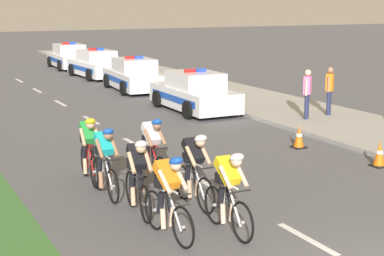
{
  "coord_description": "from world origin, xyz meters",
  "views": [
    {
      "loc": [
        -6.25,
        -5.38,
        4.01
      ],
      "look_at": [
        0.1,
        6.99,
        1.1
      ],
      "focal_mm": 56.58,
      "sensor_mm": 36.0,
      "label": 1
    }
  ],
  "objects": [
    {
      "name": "cyclist_second",
      "position": [
        -1.09,
        3.29,
        0.79
      ],
      "size": [
        0.42,
        1.72,
        1.56
      ],
      "color": "black",
      "rests_on": "ground"
    },
    {
      "name": "cyclist_third",
      "position": [
        -2.14,
        4.89,
        0.79
      ],
      "size": [
        0.45,
        1.72,
        1.56
      ],
      "color": "black",
      "rests_on": "ground"
    },
    {
      "name": "cyclist_seventh",
      "position": [
        -2.3,
        7.4,
        0.79
      ],
      "size": [
        0.44,
        1.72,
        1.56
      ],
      "color": "black",
      "rests_on": "ground"
    },
    {
      "name": "cyclist_fifth",
      "position": [
        -2.33,
        6.22,
        0.79
      ],
      "size": [
        0.42,
        1.72,
        1.56
      ],
      "color": "black",
      "rests_on": "ground"
    },
    {
      "name": "traffic_cone_near",
      "position": [
        3.91,
        7.88,
        0.31
      ],
      "size": [
        0.36,
        0.36,
        0.64
      ],
      "color": "black",
      "rests_on": "ground"
    },
    {
      "name": "police_car_third",
      "position": [
        3.99,
        25.89,
        0.68
      ],
      "size": [
        2.17,
        4.48,
        1.59
      ],
      "color": "white",
      "rests_on": "ground"
    },
    {
      "name": "kerb_edge",
      "position": [
        5.12,
        14.0,
        0.07
      ],
      "size": [
        0.16,
        60.0,
        0.13
      ],
      "primitive_type": "cube",
      "color": "#9E9E99",
      "rests_on": "ground"
    },
    {
      "name": "spectator_closest",
      "position": [
        6.39,
        10.76,
        1.08
      ],
      "size": [
        0.44,
        0.41,
        1.68
      ],
      "color": "#23284C",
      "rests_on": "sidewalk_slab"
    },
    {
      "name": "cyclist_sixth",
      "position": [
        -1.06,
        6.68,
        0.79
      ],
      "size": [
        0.42,
        1.72,
        1.56
      ],
      "color": "black",
      "rests_on": "ground"
    },
    {
      "name": "police_car_nearest",
      "position": [
        3.99,
        14.41,
        0.68
      ],
      "size": [
        2.06,
        4.43,
        1.59
      ],
      "color": "silver",
      "rests_on": "ground"
    },
    {
      "name": "spectator_middle",
      "position": [
        7.54,
        11.0,
        1.08
      ],
      "size": [
        0.45,
        0.4,
        1.68
      ],
      "color": "#23284C",
      "rests_on": "sidewalk_slab"
    },
    {
      "name": "cyclist_fourth",
      "position": [
        -0.97,
        4.82,
        0.79
      ],
      "size": [
        0.42,
        1.72,
        1.56
      ],
      "color": "black",
      "rests_on": "ground"
    },
    {
      "name": "police_car_second",
      "position": [
        3.99,
        20.43,
        0.68
      ],
      "size": [
        2.23,
        4.51,
        1.59
      ],
      "color": "silver",
      "rests_on": "ground"
    },
    {
      "name": "traffic_cone_far",
      "position": [
        4.49,
        5.39,
        0.31
      ],
      "size": [
        0.36,
        0.36,
        0.64
      ],
      "color": "black",
      "rests_on": "ground"
    },
    {
      "name": "sidewalk_slab",
      "position": [
        7.07,
        14.0,
        0.06
      ],
      "size": [
        4.06,
        60.0,
        0.12
      ],
      "primitive_type": "cube",
      "color": "#A3A099",
      "rests_on": "ground"
    },
    {
      "name": "cyclist_lead",
      "position": [
        -2.12,
        3.54,
        0.79
      ],
      "size": [
        0.44,
        1.72,
        1.56
      ],
      "color": "black",
      "rests_on": "ground"
    },
    {
      "name": "lane_markings_centre",
      "position": [
        0.0,
        12.44,
        0.0
      ],
      "size": [
        0.14,
        29.6,
        0.01
      ],
      "color": "white",
      "rests_on": "ground"
    },
    {
      "name": "police_car_furthest",
      "position": [
        3.99,
        31.09,
        0.68
      ],
      "size": [
        2.11,
        4.46,
        1.59
      ],
      "color": "white",
      "rests_on": "ground"
    }
  ]
}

